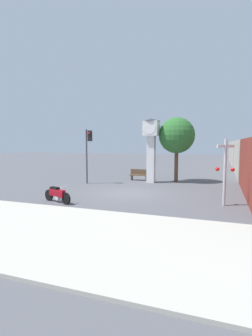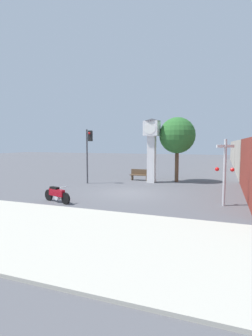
% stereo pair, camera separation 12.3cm
% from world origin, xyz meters
% --- Properties ---
extents(ground_plane, '(120.00, 120.00, 0.00)m').
position_xyz_m(ground_plane, '(0.00, 0.00, 0.00)').
color(ground_plane, '#56565B').
extents(sidewalk_strip, '(36.00, 6.00, 0.10)m').
position_xyz_m(sidewalk_strip, '(0.00, -7.74, 0.05)').
color(sidewalk_strip, '#BCB7A8').
rests_on(sidewalk_strip, ground_plane).
extents(motorcycle, '(1.97, 0.79, 0.90)m').
position_xyz_m(motorcycle, '(-2.69, -3.74, 0.43)').
color(motorcycle, black).
rests_on(motorcycle, ground_plane).
extents(clock_tower, '(1.37, 1.37, 5.01)m').
position_xyz_m(clock_tower, '(0.12, 4.83, 3.32)').
color(clock_tower, white).
rests_on(clock_tower, ground_plane).
extents(freight_train, '(2.80, 44.27, 3.40)m').
position_xyz_m(freight_train, '(8.05, 18.32, 1.70)').
color(freight_train, maroon).
rests_on(freight_train, ground_plane).
extents(traffic_light, '(0.50, 0.35, 4.15)m').
position_xyz_m(traffic_light, '(-4.24, 2.61, 2.86)').
color(traffic_light, '#47474C').
rests_on(traffic_light, ground_plane).
extents(railroad_crossing_signal, '(0.90, 0.82, 3.30)m').
position_xyz_m(railroad_crossing_signal, '(5.50, -1.48, 1.81)').
color(railroad_crossing_signal, '#B7B7BC').
rests_on(railroad_crossing_signal, ground_plane).
extents(street_tree, '(2.85, 2.85, 5.15)m').
position_xyz_m(street_tree, '(1.94, 5.85, 3.70)').
color(street_tree, brown).
rests_on(street_tree, ground_plane).
extents(bench, '(1.60, 0.44, 0.92)m').
position_xyz_m(bench, '(-1.09, 5.66, 0.49)').
color(bench, brown).
rests_on(bench, ground_plane).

